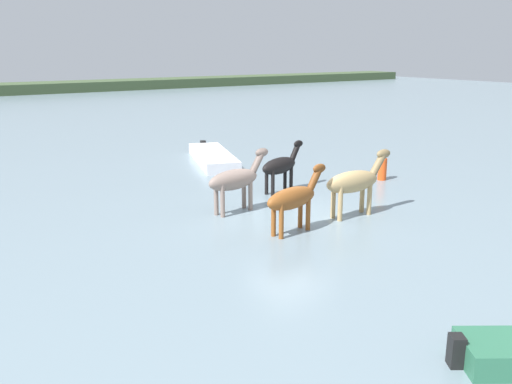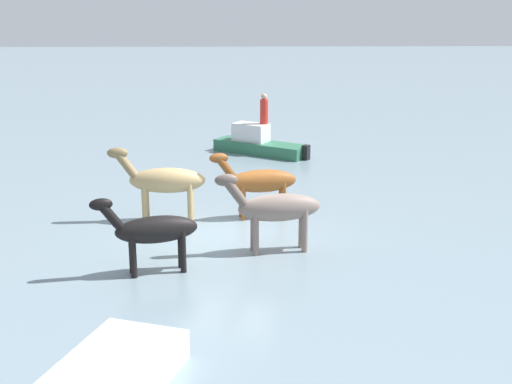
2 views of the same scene
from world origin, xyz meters
The scene contains 7 objects.
ground_plane centered at (0.00, 0.00, 0.00)m, with size 143.20×143.20×0.00m, color gray.
horse_gray_outer centered at (-0.96, -1.43, 1.05)m, with size 2.46×0.88×1.90m.
horse_chestnut_trailing centered at (-1.26, 1.28, 1.10)m, with size 2.59×0.91×2.00m.
horse_dun_straggler centered at (1.52, 2.58, 1.01)m, with size 2.36×1.01×1.83m.
horse_pinto_flank centered at (1.67, -1.21, 1.14)m, with size 2.65×0.64×2.07m.
boat_launch_far centered at (-1.19, -9.70, 0.30)m, with size 3.79×2.99×1.31m.
person_boatman_standing centered at (-1.38, -9.86, 1.71)m, with size 0.32×0.32×1.19m.
Camera 2 is at (-0.42, 17.13, 5.97)m, focal length 48.61 mm.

